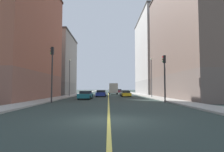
# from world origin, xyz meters

# --- Properties ---
(ground_plane) EXTENTS (400.00, 400.00, 0.00)m
(ground_plane) POSITION_xyz_m (0.00, 0.00, 0.00)
(ground_plane) COLOR #293632
(ground_plane) RESTS_ON ground
(sidewalk_left) EXTENTS (2.57, 168.00, 0.15)m
(sidewalk_left) POSITION_xyz_m (8.29, 49.00, 0.07)
(sidewalk_left) COLOR #9E9B93
(sidewalk_left) RESTS_ON ground
(sidewalk_right) EXTENTS (2.57, 168.00, 0.15)m
(sidewalk_right) POSITION_xyz_m (-8.29, 49.00, 0.07)
(sidewalk_right) COLOR #9E9B93
(sidewalk_right) RESTS_ON ground
(lane_center_stripe) EXTENTS (0.16, 154.00, 0.01)m
(lane_center_stripe) POSITION_xyz_m (0.00, 49.00, 0.01)
(lane_center_stripe) COLOR #E5D14C
(lane_center_stripe) RESTS_ON ground
(building_left_near) EXTENTS (11.38, 23.66, 21.04)m
(building_left_near) POSITION_xyz_m (15.12, 21.15, 10.53)
(building_left_near) COLOR brown
(building_left_near) RESTS_ON ground
(building_left_mid) EXTENTS (11.38, 21.96, 23.48)m
(building_left_mid) POSITION_xyz_m (15.12, 46.30, 11.75)
(building_left_mid) COLOR gray
(building_left_mid) RESTS_ON ground
(building_right_corner) EXTENTS (11.38, 19.73, 19.54)m
(building_right_corner) POSITION_xyz_m (-15.12, 18.60, 9.78)
(building_right_corner) COLOR brown
(building_right_corner) RESTS_ON ground
(building_right_midblock) EXTENTS (11.38, 15.35, 15.55)m
(building_right_midblock) POSITION_xyz_m (-15.12, 39.26, 7.78)
(building_right_midblock) COLOR slate
(building_right_midblock) RESTS_ON ground
(traffic_light_left_near) EXTENTS (0.40, 0.32, 5.58)m
(traffic_light_left_near) POSITION_xyz_m (6.59, 12.06, 3.64)
(traffic_light_left_near) COLOR #2D2D2D
(traffic_light_left_near) RESTS_ON ground
(traffic_light_right_near) EXTENTS (0.40, 0.32, 6.52)m
(traffic_light_right_near) POSITION_xyz_m (-6.63, 12.06, 4.18)
(traffic_light_right_near) COLOR #2D2D2D
(traffic_light_right_near) RESTS_ON ground
(street_lamp_left_near) EXTENTS (0.36, 0.36, 6.91)m
(street_lamp_left_near) POSITION_xyz_m (7.61, 23.20, 4.35)
(street_lamp_left_near) COLOR #4C4C51
(street_lamp_left_near) RESTS_ON ground
(street_lamp_right_near) EXTENTS (0.36, 0.36, 7.21)m
(street_lamp_right_near) POSITION_xyz_m (-7.61, 26.83, 4.51)
(street_lamp_right_near) COLOR #4C4C51
(street_lamp_right_near) RESTS_ON ground
(car_blue) EXTENTS (2.08, 4.52, 1.31)m
(car_blue) POSITION_xyz_m (-1.46, 28.12, 0.64)
(car_blue) COLOR #23389E
(car_blue) RESTS_ON ground
(car_maroon) EXTENTS (2.03, 4.29, 1.38)m
(car_maroon) POSITION_xyz_m (3.79, 57.19, 0.67)
(car_maroon) COLOR maroon
(car_maroon) RESTS_ON ground
(car_orange) EXTENTS (1.93, 4.18, 1.36)m
(car_orange) POSITION_xyz_m (1.51, 63.74, 0.66)
(car_orange) COLOR orange
(car_orange) RESTS_ON ground
(car_yellow) EXTENTS (1.78, 4.00, 1.19)m
(car_yellow) POSITION_xyz_m (3.48, 27.46, 0.60)
(car_yellow) COLOR gold
(car_yellow) RESTS_ON ground
(car_white) EXTENTS (1.95, 4.48, 1.39)m
(car_white) POSITION_xyz_m (0.90, 55.99, 0.68)
(car_white) COLOR white
(car_white) RESTS_ON ground
(car_silver) EXTENTS (2.03, 4.22, 1.24)m
(car_silver) POSITION_xyz_m (3.71, 33.68, 0.62)
(car_silver) COLOR silver
(car_silver) RESTS_ON ground
(car_teal) EXTENTS (1.99, 4.58, 1.28)m
(car_teal) POSITION_xyz_m (-3.57, 19.47, 0.64)
(car_teal) COLOR #196670
(car_teal) RESTS_ON ground
(box_truck) EXTENTS (2.42, 7.11, 3.02)m
(box_truck) POSITION_xyz_m (1.35, 43.34, 1.63)
(box_truck) COLOR navy
(box_truck) RESTS_ON ground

